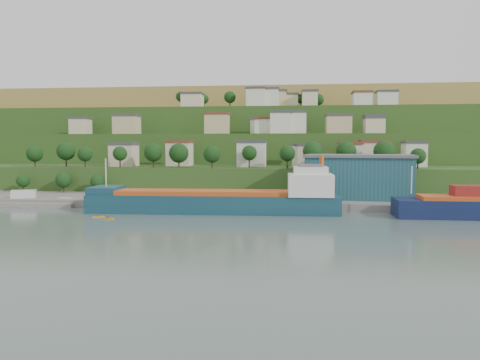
# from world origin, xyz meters

# --- Properties ---
(ground) EXTENTS (500.00, 500.00, 0.00)m
(ground) POSITION_xyz_m (0.00, 0.00, 0.00)
(ground) COLOR #4B5B57
(ground) RESTS_ON ground
(quay) EXTENTS (220.00, 26.00, 4.00)m
(quay) POSITION_xyz_m (20.00, 28.00, 0.00)
(quay) COLOR slate
(quay) RESTS_ON ground
(pebble_beach) EXTENTS (40.00, 18.00, 2.40)m
(pebble_beach) POSITION_xyz_m (-55.00, 22.00, 0.00)
(pebble_beach) COLOR slate
(pebble_beach) RESTS_ON ground
(hillside) EXTENTS (360.00, 211.27, 96.00)m
(hillside) POSITION_xyz_m (0.07, 168.66, 0.09)
(hillside) COLOR #284719
(hillside) RESTS_ON ground
(cargo_ship_near) EXTENTS (65.58, 12.33, 16.78)m
(cargo_ship_near) POSITION_xyz_m (7.83, 9.78, 2.68)
(cargo_ship_near) COLOR #123345
(cargo_ship_near) RESTS_ON ground
(warehouse) EXTENTS (33.21, 22.87, 12.80)m
(warehouse) POSITION_xyz_m (45.77, 31.00, 8.43)
(warehouse) COLOR #1C4956
(warehouse) RESTS_ON quay
(caravan) EXTENTS (7.26, 4.98, 3.13)m
(caravan) POSITION_xyz_m (-52.48, 19.14, 2.76)
(caravan) COLOR silver
(caravan) RESTS_ON pebble_beach
(dinghy) EXTENTS (4.84, 3.04, 0.91)m
(dinghy) POSITION_xyz_m (-40.11, 19.89, 1.65)
(dinghy) COLOR silver
(dinghy) RESTS_ON pebble_beach
(kayak_orange) EXTENTS (2.81, 1.53, 0.71)m
(kayak_orange) POSITION_xyz_m (-20.65, -1.48, 0.21)
(kayak_orange) COLOR orange
(kayak_orange) RESTS_ON ground
(kayak_yellow) EXTENTS (3.48, 1.85, 0.88)m
(kayak_yellow) POSITION_xyz_m (-17.55, -3.38, 0.26)
(kayak_yellow) COLOR gold
(kayak_yellow) RESTS_ON ground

